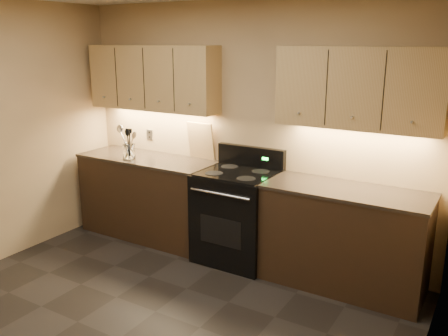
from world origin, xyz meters
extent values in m
cube|color=tan|center=(0.00, 2.00, 1.30)|extent=(4.00, 0.04, 2.60)
cube|color=tan|center=(2.00, 0.00, 1.30)|extent=(0.04, 4.00, 2.60)
cube|color=black|center=(-1.10, 1.70, 0.45)|extent=(1.60, 0.60, 0.90)
cube|color=#3A3025|center=(-1.10, 1.70, 0.92)|extent=(1.62, 0.62, 0.03)
cube|color=black|center=(1.18, 1.70, 0.45)|extent=(1.44, 0.60, 0.90)
cube|color=#3A3025|center=(1.18, 1.70, 0.92)|extent=(1.46, 0.62, 0.03)
cube|color=black|center=(0.08, 1.68, 0.46)|extent=(0.76, 0.65, 0.92)
cube|color=black|center=(0.08, 1.68, 0.93)|extent=(0.70, 0.60, 0.01)
cube|color=black|center=(0.08, 1.96, 1.03)|extent=(0.76, 0.07, 0.22)
cube|color=#19FF33|center=(0.26, 1.92, 1.04)|extent=(0.06, 0.00, 0.03)
cylinder|color=silver|center=(0.08, 1.34, 0.80)|extent=(0.65, 0.02, 0.02)
cube|color=black|center=(0.08, 1.35, 0.41)|extent=(0.46, 0.00, 0.28)
cylinder|color=black|center=(-0.10, 1.53, 0.93)|extent=(0.18, 0.18, 0.00)
cylinder|color=black|center=(0.26, 1.53, 0.93)|extent=(0.18, 0.18, 0.00)
cylinder|color=black|center=(-0.10, 1.82, 0.93)|extent=(0.18, 0.18, 0.00)
cylinder|color=black|center=(0.26, 1.82, 0.93)|extent=(0.18, 0.18, 0.00)
cube|color=tan|center=(-1.10, 1.85, 1.80)|extent=(1.60, 0.30, 0.70)
cube|color=tan|center=(1.18, 1.85, 1.80)|extent=(1.44, 0.30, 0.70)
cube|color=#B2B5BA|center=(-1.30, 1.99, 1.12)|extent=(0.08, 0.01, 0.12)
cylinder|color=white|center=(-1.23, 1.55, 1.01)|extent=(0.18, 0.18, 0.17)
cylinder|color=white|center=(-1.23, 1.55, 0.94)|extent=(0.13, 0.13, 0.02)
cube|color=tan|center=(-0.54, 1.96, 1.13)|extent=(0.33, 0.09, 0.41)
camera|label=1|loc=(2.31, -2.27, 2.19)|focal=38.00mm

